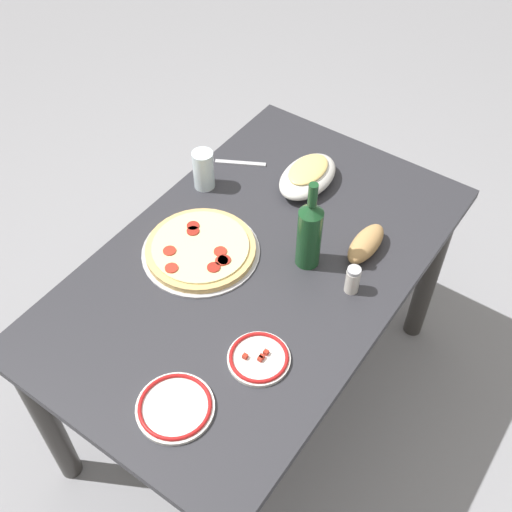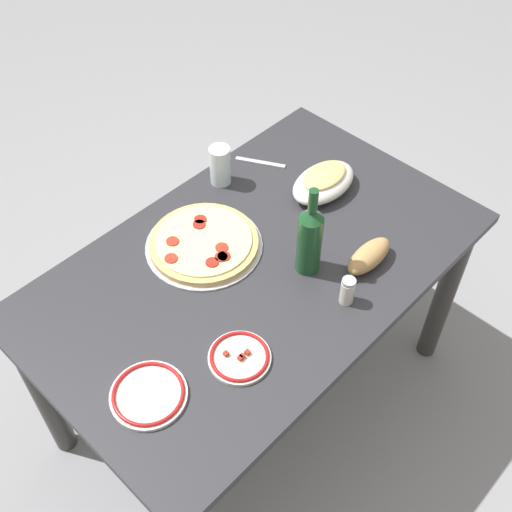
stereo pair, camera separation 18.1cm
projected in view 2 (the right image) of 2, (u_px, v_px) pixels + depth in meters
ground_plane at (256, 393)px, 2.39m from camera, size 8.00×8.00×0.00m
dining_table at (256, 290)px, 1.93m from camera, size 1.33×0.81×0.74m
pepperoni_pizza at (204, 243)px, 1.87m from camera, size 0.35×0.35×0.03m
baked_pasta_dish at (324, 181)px, 2.01m from camera, size 0.24×0.15×0.08m
wine_bottle at (310, 239)px, 1.74m from camera, size 0.07×0.07×0.29m
water_glass at (220, 165)px, 2.02m from camera, size 0.07×0.07×0.13m
side_plate_near at (149, 394)px, 1.54m from camera, size 0.19×0.19×0.02m
side_plate_far at (240, 357)px, 1.61m from camera, size 0.16×0.16×0.02m
bread_loaf at (369, 256)px, 1.81m from camera, size 0.17×0.07×0.07m
spice_shaker at (347, 291)px, 1.71m from camera, size 0.04×0.04×0.09m
fork_right at (260, 162)px, 2.13m from camera, size 0.10×0.16×0.00m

